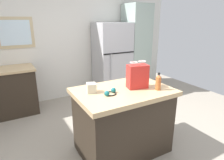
% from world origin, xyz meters
% --- Properties ---
extents(ground, '(6.56, 6.56, 0.00)m').
position_xyz_m(ground, '(0.00, 0.00, 0.00)').
color(ground, '#9E9384').
extents(back_wall, '(5.47, 0.13, 2.64)m').
position_xyz_m(back_wall, '(-0.01, 2.27, 1.32)').
color(back_wall, silver).
rests_on(back_wall, ground).
extents(kitchen_island, '(1.25, 0.86, 0.91)m').
position_xyz_m(kitchen_island, '(0.02, -0.12, 0.46)').
color(kitchen_island, '#33281E').
rests_on(kitchen_island, ground).
extents(refrigerator, '(0.80, 0.68, 1.72)m').
position_xyz_m(refrigerator, '(0.98, 1.87, 0.86)').
color(refrigerator, '#B7B7BC').
rests_on(refrigerator, ground).
extents(tall_cabinet, '(0.54, 0.61, 2.14)m').
position_xyz_m(tall_cabinet, '(1.67, 1.87, 1.07)').
color(tall_cabinet, '#9EB2A8').
rests_on(tall_cabinet, ground).
extents(shopping_bag, '(0.29, 0.21, 0.36)m').
position_xyz_m(shopping_bag, '(0.23, -0.15, 1.07)').
color(shopping_bag, red).
rests_on(shopping_bag, kitchen_island).
extents(small_box, '(0.14, 0.14, 0.12)m').
position_xyz_m(small_box, '(-0.38, -0.01, 0.97)').
color(small_box, beige).
rests_on(small_box, kitchen_island).
extents(bottle, '(0.07, 0.07, 0.23)m').
position_xyz_m(bottle, '(0.41, -0.35, 1.01)').
color(bottle, '#C66633').
rests_on(bottle, kitchen_island).
extents(ear_defenders, '(0.20, 0.20, 0.06)m').
position_xyz_m(ear_defenders, '(-0.20, -0.18, 0.93)').
color(ear_defenders, black).
rests_on(ear_defenders, kitchen_island).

